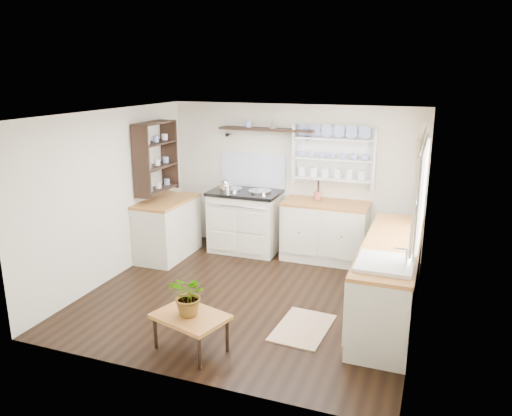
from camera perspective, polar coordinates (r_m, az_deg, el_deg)
The scene contains 19 objects.
floor at distance 6.48m, azimuth -0.71°, elevation -9.98°, with size 4.00×3.80×0.01m, color black.
wall_back at distance 7.83m, azimuth 4.27°, elevation 3.34°, with size 4.00×0.02×2.30m, color beige.
wall_right at distance 5.70m, azimuth 18.38°, elevation -2.00°, with size 0.02×3.80×2.30m, color beige.
wall_left at distance 7.03m, azimuth -16.14°, elevation 1.38°, with size 0.02×3.80×2.30m, color beige.
ceiling at distance 5.88m, azimuth -0.78°, elevation 10.73°, with size 4.00×3.80×0.01m, color white.
window at distance 5.75m, azimuth 18.28°, elevation 2.43°, with size 0.08×1.55×1.22m.
aga_cooker at distance 7.90m, azimuth -1.22°, elevation -1.42°, with size 1.09×0.75×1.00m.
back_cabinets at distance 7.59m, azimuth 7.89°, elevation -2.56°, with size 1.27×0.63×0.90m.
right_cabinets at distance 6.04m, azimuth 15.01°, elevation -7.72°, with size 0.62×2.43×0.90m.
belfast_sink at distance 5.22m, azimuth 14.42°, elevation -7.37°, with size 0.55×0.60×0.45m.
left_cabinets at distance 7.77m, azimuth -10.08°, elevation -2.21°, with size 0.62×1.13×0.90m.
plate_rack at distance 7.57m, azimuth 9.01°, elevation 5.90°, with size 1.20×0.22×0.90m.
high_shelf at distance 7.71m, azimuth 1.24°, elevation 8.91°, with size 1.50×0.29×0.16m.
left_shelving at distance 7.59m, azimuth -11.38°, elevation 5.77°, with size 0.28×0.80×1.05m, color black.
kettle at distance 7.76m, azimuth -3.49°, elevation 2.43°, with size 0.18×0.18×0.23m, color silver, non-canonical shape.
utensil_crock at distance 7.56m, azimuth 7.02°, elevation 1.41°, with size 0.10×0.10×0.12m, color #AA493E.
center_table at distance 5.23m, azimuth -7.49°, elevation -12.46°, with size 0.84×0.70×0.39m.
potted_plant at distance 5.11m, azimuth -7.59°, elevation -9.86°, with size 0.39×0.34×0.43m, color #3F7233.
floor_rug at distance 5.75m, azimuth 5.36°, elevation -13.47°, with size 0.55×0.85×0.02m, color #986F58.
Camera 1 is at (2.11, -5.47, 2.77)m, focal length 35.00 mm.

